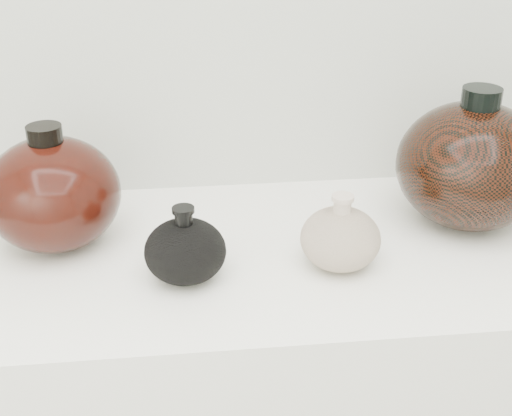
{
  "coord_description": "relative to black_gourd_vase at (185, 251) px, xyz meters",
  "views": [
    {
      "loc": [
        -0.08,
        -0.03,
        1.48
      ],
      "look_at": [
        0.02,
        0.92,
        0.99
      ],
      "focal_mm": 50.0,
      "sensor_mm": 36.0,
      "label": 1
    }
  ],
  "objects": [
    {
      "name": "black_gourd_vase",
      "position": [
        0.0,
        0.0,
        0.0
      ],
      "size": [
        0.13,
        0.13,
        0.12
      ],
      "color": "black",
      "rests_on": "display_counter"
    },
    {
      "name": "room",
      "position": [
        0.09,
        -0.61,
        0.35
      ],
      "size": [
        3.04,
        2.42,
        2.64
      ],
      "color": "#606060",
      "rests_on": "ground"
    },
    {
      "name": "right_round_pot",
      "position": [
        0.48,
        0.13,
        0.06
      ],
      "size": [
        0.26,
        0.26,
        0.24
      ],
      "color": "black",
      "rests_on": "display_counter"
    },
    {
      "name": "left_round_pot",
      "position": [
        -0.2,
        0.13,
        0.04
      ],
      "size": [
        0.28,
        0.28,
        0.2
      ],
      "color": "black",
      "rests_on": "display_counter"
    },
    {
      "name": "cream_gourd_vase",
      "position": [
        0.23,
        0.01,
        0.0
      ],
      "size": [
        0.15,
        0.15,
        0.12
      ],
      "color": "#C1AB96",
      "rests_on": "display_counter"
    }
  ]
}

